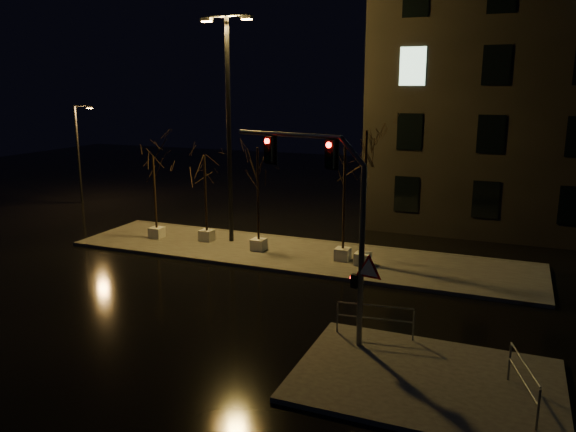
% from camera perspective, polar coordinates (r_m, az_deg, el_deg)
% --- Properties ---
extents(ground, '(90.00, 90.00, 0.00)m').
position_cam_1_polar(ground, '(21.38, -5.14, -8.43)').
color(ground, black).
rests_on(ground, ground).
extents(median, '(22.00, 5.00, 0.15)m').
position_cam_1_polar(median, '(26.53, 0.80, -3.91)').
color(median, '#42403B').
rests_on(median, ground).
extents(sidewalk_corner, '(7.00, 5.00, 0.15)m').
position_cam_1_polar(sidewalk_corner, '(16.21, 13.84, -15.87)').
color(sidewalk_corner, '#42403B').
rests_on(sidewalk_corner, ground).
extents(tree_0, '(1.80, 1.80, 4.33)m').
position_cam_1_polar(tree_0, '(29.23, -13.48, 4.08)').
color(tree_0, silver).
rests_on(tree_0, median).
extents(tree_1, '(1.80, 1.80, 4.43)m').
position_cam_1_polar(tree_1, '(28.17, -8.45, 4.13)').
color(tree_1, silver).
rests_on(tree_1, median).
extents(tree_2, '(1.80, 1.80, 5.05)m').
position_cam_1_polar(tree_2, '(26.14, -3.09, 4.60)').
color(tree_2, silver).
rests_on(tree_2, median).
extents(tree_3, '(1.80, 1.80, 5.34)m').
position_cam_1_polar(tree_3, '(24.65, 5.77, 4.57)').
color(tree_3, silver).
rests_on(tree_3, median).
extents(tree_4, '(1.80, 1.80, 6.04)m').
position_cam_1_polar(tree_4, '(23.99, 7.90, 5.55)').
color(tree_4, silver).
rests_on(tree_4, median).
extents(traffic_signal_mast, '(5.07, 1.12, 6.30)m').
position_cam_1_polar(traffic_signal_mast, '(16.69, 4.46, 0.83)').
color(traffic_signal_mast, slate).
rests_on(traffic_signal_mast, sidewalk_corner).
extents(streetlight_main, '(2.72, 0.42, 10.91)m').
position_cam_1_polar(streetlight_main, '(27.65, -6.06, 10.14)').
color(streetlight_main, black).
rests_on(streetlight_main, median).
extents(streetlight_far, '(1.26, 0.58, 6.59)m').
position_cam_1_polar(streetlight_far, '(40.44, -20.44, 6.29)').
color(streetlight_far, black).
rests_on(streetlight_far, ground).
extents(guard_rail_a, '(2.40, 0.35, 1.04)m').
position_cam_1_polar(guard_rail_a, '(17.95, 8.83, -9.99)').
color(guard_rail_a, slate).
rests_on(guard_rail_a, sidewalk_corner).
extents(guard_rail_b, '(0.71, 2.22, 1.10)m').
position_cam_1_polar(guard_rail_b, '(15.43, 22.80, -14.84)').
color(guard_rail_b, slate).
rests_on(guard_rail_b, sidewalk_corner).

